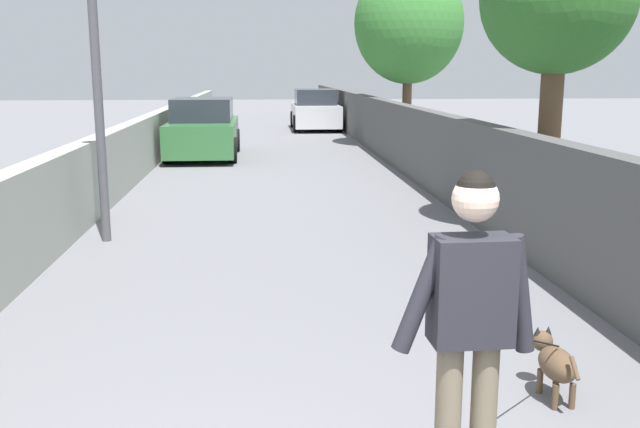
# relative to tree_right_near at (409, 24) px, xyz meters

# --- Properties ---
(ground_plane) EXTENTS (80.00, 80.00, 0.00)m
(ground_plane) POSITION_rel_tree_right_near_xyz_m (-5.00, 4.05, -3.58)
(ground_plane) COLOR slate
(wall_left) EXTENTS (48.00, 0.30, 1.21)m
(wall_left) POSITION_rel_tree_right_near_xyz_m (-7.00, 7.00, -2.98)
(wall_left) COLOR #999E93
(wall_left) RESTS_ON ground
(fence_right) EXTENTS (48.00, 0.30, 1.49)m
(fence_right) POSITION_rel_tree_right_near_xyz_m (-7.00, 1.09, -2.84)
(fence_right) COLOR #4C4C4C
(fence_right) RESTS_ON ground
(tree_right_near) EXTENTS (3.18, 3.18, 5.34)m
(tree_right_near) POSITION_rel_tree_right_near_xyz_m (0.00, 0.00, 0.00)
(tree_right_near) COLOR brown
(tree_right_near) RESTS_ON ground
(tree_right_mid) EXTENTS (2.06, 2.06, 4.24)m
(tree_right_mid) POSITION_rel_tree_right_near_xyz_m (-11.50, 0.39, -0.42)
(tree_right_mid) COLOR brown
(tree_right_mid) RESTS_ON ground
(lamp_post) EXTENTS (0.36, 0.36, 4.43)m
(lamp_post) POSITION_rel_tree_right_near_xyz_m (-11.51, 6.45, -0.56)
(lamp_post) COLOR #4C4C51
(lamp_post) RESTS_ON ground
(person_skateboarder) EXTENTS (0.23, 0.71, 1.72)m
(person_skateboarder) POSITION_rel_tree_right_near_xyz_m (-17.84, 3.38, -2.48)
(person_skateboarder) COLOR #726651
(person_skateboarder) RESTS_ON skateboard
(dog) EXTENTS (1.61, 1.15, 1.06)m
(dog) POSITION_rel_tree_right_near_xyz_m (-16.54, 2.36, -3.31)
(dog) COLOR brown
(dog) RESTS_ON ground
(car_near) EXTENTS (4.08, 1.80, 1.54)m
(car_near) POSITION_rel_tree_right_near_xyz_m (-2.20, 5.85, -2.87)
(car_near) COLOR #336B38
(car_near) RESTS_ON ground
(car_far) EXTENTS (3.81, 1.80, 1.54)m
(car_far) POSITION_rel_tree_right_near_xyz_m (6.34, 2.24, -2.87)
(car_far) COLOR silver
(car_far) RESTS_ON ground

